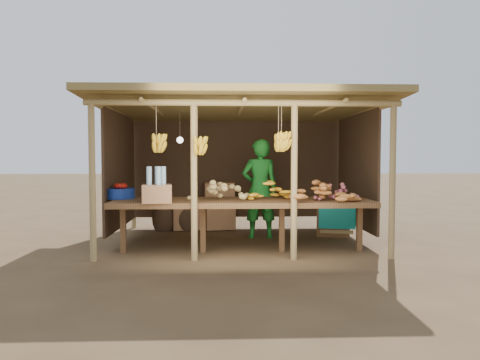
{
  "coord_description": "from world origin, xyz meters",
  "views": [
    {
      "loc": [
        -0.32,
        -8.01,
        1.47
      ],
      "look_at": [
        0.0,
        0.0,
        1.05
      ],
      "focal_mm": 35.0,
      "sensor_mm": 36.0,
      "label": 1
    }
  ],
  "objects": [
    {
      "name": "onion_heap",
      "position": [
        1.42,
        -1.02,
        0.98
      ],
      "size": [
        0.83,
        0.66,
        0.35
      ],
      "primitive_type": null,
      "rotation": [
        0.0,
        0.0,
        0.37
      ],
      "color": "#B35762",
      "rests_on": "counter"
    },
    {
      "name": "carton_stack",
      "position": [
        -0.57,
        1.2,
        0.4
      ],
      "size": [
        1.27,
        0.54,
        0.91
      ],
      "color": "#9E6B46",
      "rests_on": "ground"
    },
    {
      "name": "banana_pile",
      "position": [
        0.43,
        -0.88,
        0.97
      ],
      "size": [
        0.74,
        0.6,
        0.35
      ],
      "primitive_type": null,
      "rotation": [
        0.0,
        0.0,
        0.41
      ],
      "color": "yellow",
      "rests_on": "counter"
    },
    {
      "name": "vendor",
      "position": [
        0.36,
        0.28,
        0.88
      ],
      "size": [
        0.67,
        0.47,
        1.76
      ],
      "primitive_type": "imported",
      "rotation": [
        0.0,
        0.0,
        3.21
      ],
      "color": "#1B7C26",
      "rests_on": "ground"
    },
    {
      "name": "tomato_basin",
      "position": [
        -1.9,
        -0.67,
        0.9
      ],
      "size": [
        0.45,
        0.45,
        0.24
      ],
      "rotation": [
        0.0,
        0.0,
        -0.22
      ],
      "color": "navy",
      "rests_on": "counter"
    },
    {
      "name": "ground",
      "position": [
        0.0,
        0.0,
        0.0
      ],
      "size": [
        60.0,
        60.0,
        0.0
      ],
      "primitive_type": "plane",
      "color": "brown",
      "rests_on": "ground"
    },
    {
      "name": "tarp_crate",
      "position": [
        1.74,
        0.46,
        0.32
      ],
      "size": [
        0.76,
        0.7,
        0.77
      ],
      "color": "brown",
      "rests_on": "ground"
    },
    {
      "name": "counter",
      "position": [
        0.0,
        -0.95,
        0.74
      ],
      "size": [
        3.9,
        1.05,
        0.8
      ],
      "color": "brown",
      "rests_on": "ground"
    },
    {
      "name": "stall_structure",
      "position": [
        -0.05,
        -0.02,
        1.92
      ],
      "size": [
        4.7,
        3.5,
        2.43
      ],
      "color": "#A08552",
      "rests_on": "ground"
    },
    {
      "name": "bottle_box",
      "position": [
        -1.23,
        -1.35,
        1.0
      ],
      "size": [
        0.45,
        0.37,
        0.52
      ],
      "color": "#9E6B46",
      "rests_on": "counter"
    },
    {
      "name": "sweet_potato_heap",
      "position": [
        1.17,
        -1.24,
        0.98
      ],
      "size": [
        1.11,
        0.89,
        0.36
      ],
      "primitive_type": null,
      "rotation": [
        0.0,
        0.0,
        0.37
      ],
      "color": "#BB6F30",
      "rests_on": "counter"
    },
    {
      "name": "potato_heap",
      "position": [
        -0.35,
        -1.06,
        0.98
      ],
      "size": [
        1.04,
        0.82,
        0.36
      ],
      "primitive_type": null,
      "rotation": [
        0.0,
        0.0,
        -0.33
      ],
      "color": "tan",
      "rests_on": "counter"
    },
    {
      "name": "burlap_sacks",
      "position": [
        -1.22,
        1.14,
        0.28
      ],
      "size": [
        0.92,
        0.48,
        0.65
      ],
      "color": "#422E1E",
      "rests_on": "ground"
    }
  ]
}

